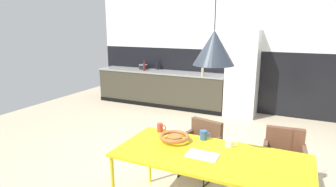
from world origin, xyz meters
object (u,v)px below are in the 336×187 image
at_px(refrigerator_column, 242,74).
at_px(mug_wide_latte, 204,135).
at_px(armchair_corner_seat, 202,141).
at_px(bottle_spice_small, 158,66).
at_px(dining_table, 210,159).
at_px(open_book, 202,155).
at_px(bottle_wine_green, 144,67).
at_px(cooking_pot, 143,67).
at_px(armchair_near_window, 284,152).
at_px(mug_short_terracotta, 160,128).
at_px(bottle_vinegar_dark, 203,71).
at_px(fruit_bowl, 174,137).
at_px(mug_white_ceramic, 229,143).
at_px(pendant_lamp_over_table_near, 214,48).

xyz_separation_m(refrigerator_column, mug_wide_latte, (0.24, -3.48, -0.16)).
height_order(armchair_corner_seat, bottle_spice_small, bottle_spice_small).
relative_size(dining_table, open_book, 6.06).
distance_m(refrigerator_column, bottle_spice_small, 2.25).
height_order(open_book, bottle_wine_green, bottle_wine_green).
height_order(armchair_corner_seat, mug_wide_latte, mug_wide_latte).
relative_size(armchair_corner_seat, cooking_pot, 3.27).
relative_size(armchair_near_window, mug_short_terracotta, 6.54).
relative_size(refrigerator_column, bottle_vinegar_dark, 7.34).
bearing_deg(bottle_wine_green, armchair_corner_seat, -48.25).
height_order(fruit_bowl, bottle_spice_small, bottle_spice_small).
distance_m(mug_short_terracotta, bottle_spice_small, 4.14).
relative_size(dining_table, mug_wide_latte, 14.75).
xyz_separation_m(mug_white_ceramic, bottle_wine_green, (-3.01, 3.40, 0.20)).
xyz_separation_m(refrigerator_column, dining_table, (0.43, -3.82, -0.26)).
height_order(dining_table, bottle_spice_small, bottle_spice_small).
bearing_deg(pendant_lamp_over_table_near, mug_short_terracotta, 153.59).
height_order(refrigerator_column, mug_wide_latte, refrigerator_column).
xyz_separation_m(refrigerator_column, open_book, (0.36, -3.88, -0.21)).
relative_size(fruit_bowl, pendant_lamp_over_table_near, 0.29).
distance_m(open_book, bottle_wine_green, 4.68).
xyz_separation_m(refrigerator_column, bottle_spice_small, (-2.24, 0.19, 0.02)).
distance_m(bottle_wine_green, bottle_vinegar_dark, 1.59).
bearing_deg(bottle_vinegar_dark, mug_wide_latte, -71.26).
bearing_deg(mug_short_terracotta, bottle_vinegar_dark, 99.54).
xyz_separation_m(open_book, mug_short_terracotta, (-0.68, 0.41, 0.05)).
relative_size(mug_wide_latte, bottle_wine_green, 0.48).
distance_m(armchair_corner_seat, open_book, 1.01).
relative_size(bottle_wine_green, bottle_spice_small, 1.08).
relative_size(refrigerator_column, open_book, 6.10).
relative_size(mug_short_terracotta, bottle_wine_green, 0.44).
bearing_deg(cooking_pot, bottle_vinegar_dark, -10.25).
xyz_separation_m(mug_wide_latte, bottle_vinegar_dark, (-1.10, 3.26, 0.19)).
bearing_deg(armchair_corner_seat, bottle_vinegar_dark, -58.76).
relative_size(bottle_vinegar_dark, bottle_spice_small, 1.06).
bearing_deg(armchair_near_window, refrigerator_column, -74.17).
relative_size(refrigerator_column, mug_white_ceramic, 15.19).
bearing_deg(open_book, armchair_corner_seat, 108.46).
xyz_separation_m(dining_table, open_book, (-0.07, -0.06, 0.05)).
bearing_deg(refrigerator_column, armchair_near_window, -69.38).
bearing_deg(bottle_vinegar_dark, bottle_wine_green, 177.27).
xyz_separation_m(fruit_bowl, mug_wide_latte, (0.28, 0.19, 0.01)).
bearing_deg(cooking_pot, armchair_corner_seat, -48.73).
xyz_separation_m(mug_wide_latte, pendant_lamp_over_table_near, (0.18, -0.36, 1.01)).
bearing_deg(bottle_wine_green, fruit_bowl, -55.54).
xyz_separation_m(mug_short_terracotta, mug_wide_latte, (0.56, -0.01, 0.00)).
bearing_deg(refrigerator_column, dining_table, -83.65).
height_order(armchair_corner_seat, fruit_bowl, fruit_bowl).
relative_size(dining_table, bottle_wine_green, 7.10).
xyz_separation_m(fruit_bowl, pendant_lamp_over_table_near, (0.47, -0.18, 1.02)).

